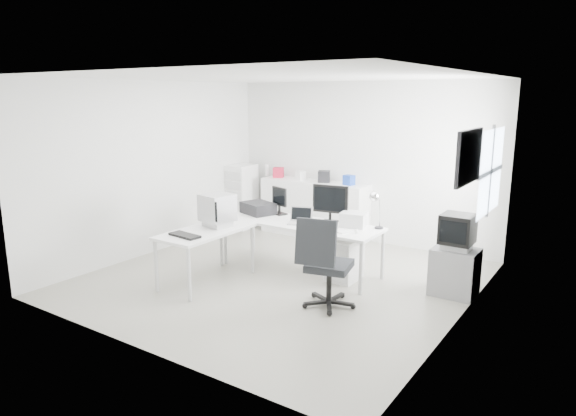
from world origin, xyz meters
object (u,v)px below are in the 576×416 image
Objects in this scene: side_desk at (207,256)px; lcd_monitor_large at (330,203)px; drawer_pedestal at (344,259)px; crt_tv at (457,232)px; office_chair at (329,261)px; filing_cabinet at (242,196)px; laser_printer at (354,219)px; lcd_monitor_small at (279,201)px; sideboard at (314,209)px; laptop at (300,216)px; crt_monitor at (217,212)px; main_desk at (300,247)px; inkjet_printer at (258,208)px; tv_cabinet at (455,272)px.

lcd_monitor_large reaches higher than side_desk.
crt_tv is (1.46, 0.30, 0.55)m from drawer_pedestal.
lcd_monitor_large is at bearing 105.91° from office_chair.
filing_cabinet is (-3.32, 2.43, 0.05)m from office_chair.
filing_cabinet reaches higher than laser_printer.
side_desk is 1.92m from lcd_monitor_large.
lcd_monitor_small is 1.30m from laser_printer.
laser_printer is at bearing 73.61° from drawer_pedestal.
sideboard is at bearing 118.66° from lcd_monitor_large.
office_chair is 3.25m from sideboard.
laptop is (-0.65, -0.15, 0.57)m from drawer_pedestal.
crt_monitor reaches higher than laptop.
office_chair reaches higher than drawer_pedestal.
lcd_monitor_large is 1.58× the size of laser_printer.
lcd_monitor_large reaches higher than laptop.
crt_monitor is at bearing 165.58° from office_chair.
drawer_pedestal is 1.91m from crt_monitor.
side_desk is (-0.85, -1.10, 0.00)m from main_desk.
crt_monitor reaches higher than inkjet_printer.
side_desk is 3.71× the size of laptop.
office_chair reaches higher than laser_printer.
laptop reaches higher than side_desk.
lcd_monitor_small is at bearing -177.95° from tv_cabinet.
crt_tv is 3.35m from sideboard.
lcd_monitor_small reaches higher than crt_monitor.
drawer_pedestal is at bearing 93.64° from office_chair.
side_desk is 1.86m from office_chair.
laser_printer is at bearing -174.85° from tv_cabinet.
lcd_monitor_small is (0.30, 0.15, 0.12)m from inkjet_printer.
crt_monitor is 0.65× the size of tv_cabinet.
drawer_pedestal is 0.52× the size of office_chair.
laser_printer is 0.28× the size of filing_cabinet.
tv_cabinet is at bearing 25.66° from side_desk.
main_desk is 4.80× the size of crt_tv.
lcd_monitor_large reaches higher than main_desk.
laptop is at bearing -64.78° from sideboard.
side_desk is 1.12× the size of filing_cabinet.
lcd_monitor_large is 0.45× the size of filing_cabinet.
office_chair is (0.23, -1.11, -0.27)m from laser_printer.
laser_printer is (0.40, -0.03, -0.18)m from lcd_monitor_large.
laser_printer is at bearing -23.13° from filing_cabinet.
crt_tv is (1.81, 0.10, -0.18)m from lcd_monitor_large.
laser_printer is 1.93m from crt_monitor.
tv_cabinet is at bearing 9.12° from main_desk.
lcd_monitor_large reaches higher than crt_monitor.
crt_tv is at bearing 31.57° from crt_monitor.
filing_cabinet is at bearing 146.65° from main_desk.
drawer_pedestal is at bearing -48.53° from sideboard.
crt_tv is at bearing -4.72° from laser_printer.
laser_printer is at bearing 18.29° from lcd_monitor_small.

